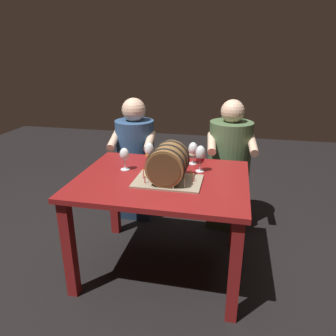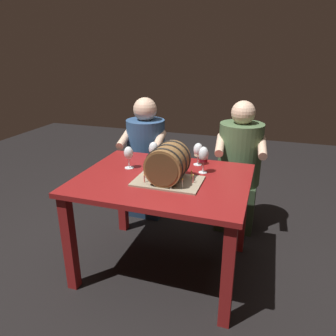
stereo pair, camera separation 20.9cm
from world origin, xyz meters
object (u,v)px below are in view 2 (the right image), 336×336
(dining_table, at_px, (163,193))
(wine_glass_amber, at_px, (153,150))
(wine_glass_empty, at_px, (129,154))
(person_seated_right, at_px, (238,170))
(person_seated_left, at_px, (146,161))
(barrel_cake, at_px, (168,165))
(wine_glass_white, at_px, (198,151))
(wine_glass_red, at_px, (204,156))

(dining_table, relative_size, wine_glass_amber, 6.16)
(wine_glass_empty, height_order, person_seated_right, person_seated_right)
(wine_glass_amber, height_order, person_seated_left, person_seated_left)
(dining_table, xyz_separation_m, person_seated_left, (-0.44, 0.78, -0.07))
(barrel_cake, bearing_deg, dining_table, 131.43)
(person_seated_left, bearing_deg, wine_glass_white, -36.71)
(dining_table, xyz_separation_m, wine_glass_empty, (-0.30, 0.09, 0.23))
(wine_glass_empty, bearing_deg, person_seated_right, 42.71)
(wine_glass_empty, distance_m, person_seated_right, 1.06)
(barrel_cake, distance_m, person_seated_left, 1.03)
(wine_glass_white, xyz_separation_m, person_seated_right, (0.27, 0.46, -0.29))
(wine_glass_white, distance_m, person_seated_right, 0.61)
(person_seated_left, bearing_deg, wine_glass_amber, -62.91)
(wine_glass_white, xyz_separation_m, person_seated_left, (-0.61, 0.46, -0.30))
(wine_glass_red, xyz_separation_m, wine_glass_empty, (-0.55, -0.08, -0.02))
(wine_glass_red, xyz_separation_m, wine_glass_white, (-0.07, 0.15, -0.02))
(barrel_cake, height_order, wine_glass_red, barrel_cake)
(dining_table, height_order, wine_glass_amber, wine_glass_amber)
(wine_glass_red, height_order, wine_glass_empty, wine_glass_red)
(wine_glass_white, relative_size, person_seated_left, 0.15)
(wine_glass_white, relative_size, person_seated_right, 0.15)
(dining_table, xyz_separation_m, wine_glass_amber, (-0.14, 0.19, 0.25))
(barrel_cake, bearing_deg, wine_glass_empty, 156.07)
(wine_glass_red, height_order, person_seated_left, person_seated_left)
(wine_glass_amber, distance_m, wine_glass_empty, 0.19)
(barrel_cake, distance_m, wine_glass_amber, 0.32)
(dining_table, relative_size, barrel_cake, 2.62)
(person_seated_left, distance_m, person_seated_right, 0.89)
(wine_glass_empty, bearing_deg, barrel_cake, -23.93)
(barrel_cake, relative_size, wine_glass_empty, 2.69)
(wine_glass_amber, bearing_deg, person_seated_left, 117.09)
(person_seated_right, bearing_deg, wine_glass_amber, -134.55)
(barrel_cake, bearing_deg, person_seated_left, 120.59)
(dining_table, bearing_deg, wine_glass_white, 62.20)
(barrel_cake, distance_m, wine_glass_white, 0.41)
(wine_glass_red, bearing_deg, barrel_cake, -128.04)
(dining_table, relative_size, wine_glass_red, 6.05)
(wine_glass_amber, height_order, person_seated_right, person_seated_right)
(wine_glass_white, bearing_deg, person_seated_left, 143.29)
(wine_glass_white, relative_size, wine_glass_empty, 1.03)
(wine_glass_empty, relative_size, person_seated_left, 0.14)
(wine_glass_amber, bearing_deg, wine_glass_white, 23.49)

